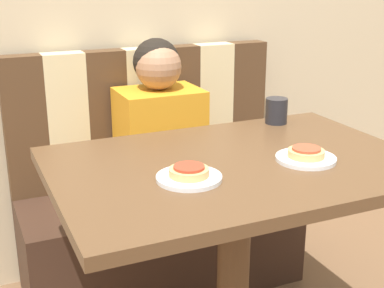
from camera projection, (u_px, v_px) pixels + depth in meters
booth_seat at (162, 238)px, 2.27m from camera, size 1.14×0.46×0.43m
booth_backrest at (144, 115)px, 2.28m from camera, size 1.14×0.09×0.56m
dining_table at (235, 193)px, 1.58m from camera, size 1.06×0.73×0.78m
person at (159, 123)px, 2.11m from camera, size 0.32×0.24×0.62m
plate_left at (189, 178)px, 1.40m from camera, size 0.17×0.17×0.01m
plate_right at (306, 159)px, 1.54m from camera, size 0.17×0.17×0.01m
pizza_left at (189, 171)px, 1.40m from camera, size 0.11×0.11×0.03m
pizza_right at (306, 152)px, 1.54m from camera, size 0.11×0.11×0.03m
drinking_cup at (276, 111)px, 1.91m from camera, size 0.08×0.08×0.09m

